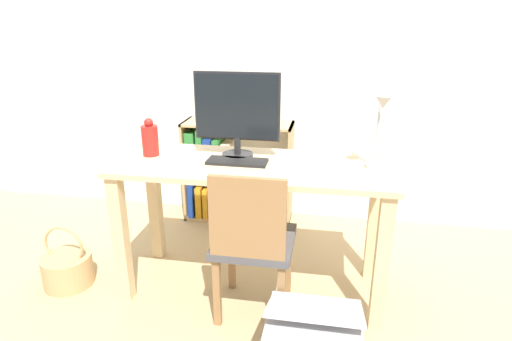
# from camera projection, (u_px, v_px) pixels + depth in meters

# --- Properties ---
(ground_plane) EXTENTS (10.00, 10.00, 0.00)m
(ground_plane) POSITION_uv_depth(u_px,v_px,m) (253.00, 286.00, 2.52)
(ground_plane) COLOR tan
(wall_back) EXTENTS (8.00, 0.05, 2.60)m
(wall_back) POSITION_uv_depth(u_px,v_px,m) (280.00, 46.00, 3.06)
(wall_back) COLOR silver
(wall_back) RESTS_ON ground_plane
(desk) EXTENTS (1.47, 0.57, 0.77)m
(desk) POSITION_uv_depth(u_px,v_px,m) (253.00, 190.00, 2.31)
(desk) COLOR #D8BC8C
(desk) RESTS_ON ground_plane
(monitor) EXTENTS (0.47, 0.17, 0.46)m
(monitor) POSITION_uv_depth(u_px,v_px,m) (237.00, 110.00, 2.29)
(monitor) COLOR #232326
(monitor) RESTS_ON desk
(keyboard) EXTENTS (0.32, 0.13, 0.02)m
(keyboard) POSITION_uv_depth(u_px,v_px,m) (237.00, 162.00, 2.26)
(keyboard) COLOR black
(keyboard) RESTS_ON desk
(vase) EXTENTS (0.09, 0.09, 0.21)m
(vase) POSITION_uv_depth(u_px,v_px,m) (150.00, 139.00, 2.36)
(vase) COLOR #B2231E
(vase) RESTS_ON desk
(desk_lamp) EXTENTS (0.10, 0.19, 0.39)m
(desk_lamp) POSITION_uv_depth(u_px,v_px,m) (380.00, 125.00, 2.06)
(desk_lamp) COLOR #B7B7BC
(desk_lamp) RESTS_ON desk
(chair) EXTENTS (0.40, 0.40, 0.83)m
(chair) POSITION_uv_depth(u_px,v_px,m) (252.00, 240.00, 2.13)
(chair) COLOR #4C4C51
(chair) RESTS_ON ground_plane
(bookshelf) EXTENTS (0.81, 0.28, 0.77)m
(bookshelf) POSITION_uv_depth(u_px,v_px,m) (221.00, 174.00, 3.29)
(bookshelf) COLOR tan
(bookshelf) RESTS_ON ground_plane
(basket) EXTENTS (0.28, 0.28, 0.38)m
(basket) POSITION_uv_depth(u_px,v_px,m) (68.00, 268.00, 2.51)
(basket) COLOR tan
(basket) RESTS_ON ground_plane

